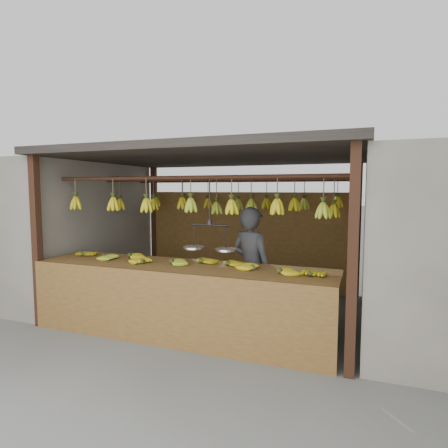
% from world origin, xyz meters
% --- Properties ---
extents(ground, '(80.00, 80.00, 0.00)m').
position_xyz_m(ground, '(0.00, 0.00, 0.00)').
color(ground, '#5B5B57').
extents(stall, '(4.30, 3.30, 2.40)m').
position_xyz_m(stall, '(0.00, 0.33, 1.97)').
color(stall, black).
rests_on(stall, ground).
extents(neighbor_left, '(3.00, 3.00, 2.30)m').
position_xyz_m(neighbor_left, '(-3.60, 0.00, 1.15)').
color(neighbor_left, slate).
rests_on(neighbor_left, ground).
extents(counter, '(3.88, 0.88, 0.96)m').
position_xyz_m(counter, '(-0.05, -1.23, 0.72)').
color(counter, brown).
rests_on(counter, ground).
extents(hanging_bananas, '(3.61, 2.24, 0.38)m').
position_xyz_m(hanging_bananas, '(0.00, -0.00, 1.62)').
color(hanging_bananas, '#B4A113').
rests_on(hanging_bananas, ground).
extents(balance_scale, '(0.71, 0.27, 0.90)m').
position_xyz_m(balance_scale, '(0.30, -1.00, 1.17)').
color(balance_scale, black).
rests_on(balance_scale, ground).
extents(vendor, '(0.70, 0.58, 1.63)m').
position_xyz_m(vendor, '(0.72, -0.60, 0.81)').
color(vendor, '#262628').
rests_on(vendor, ground).
extents(bag_bundles, '(0.08, 0.26, 1.21)m').
position_xyz_m(bag_bundles, '(1.94, 1.35, 1.01)').
color(bag_bundles, red).
rests_on(bag_bundles, ground).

